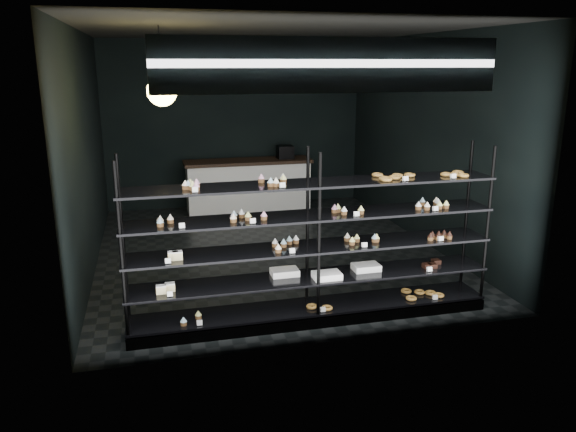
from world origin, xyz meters
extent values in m
cube|color=black|center=(0.00, 0.00, 0.01)|extent=(5.00, 6.00, 0.01)
cube|color=black|center=(0.00, 0.00, 3.20)|extent=(5.00, 6.00, 0.01)
cube|color=black|center=(0.00, 3.00, 1.60)|extent=(5.00, 0.01, 3.20)
cube|color=black|center=(0.00, -3.00, 1.60)|extent=(5.00, 0.01, 3.20)
cube|color=black|center=(-2.50, 0.00, 1.60)|extent=(0.01, 6.00, 3.20)
cube|color=black|center=(2.50, 0.00, 1.60)|extent=(0.01, 6.00, 3.20)
cube|color=black|center=(-0.03, -2.45, 0.06)|extent=(4.00, 0.50, 0.12)
cylinder|color=black|center=(-2.00, -2.67, 0.99)|extent=(0.04, 0.04, 1.85)
cylinder|color=black|center=(-2.00, -2.23, 0.99)|extent=(0.04, 0.04, 1.85)
cylinder|color=black|center=(-0.03, -2.67, 0.99)|extent=(0.04, 0.04, 1.85)
cylinder|color=black|center=(-0.03, -2.23, 0.99)|extent=(0.04, 0.04, 1.85)
cylinder|color=black|center=(1.94, -2.67, 0.99)|extent=(0.04, 0.04, 1.85)
cylinder|color=black|center=(1.94, -2.23, 0.99)|extent=(0.04, 0.04, 1.85)
cube|color=black|center=(-0.03, -2.45, 0.15)|extent=(4.00, 0.50, 0.03)
cube|color=black|center=(-0.03, -2.45, 0.50)|extent=(4.00, 0.50, 0.02)
cube|color=black|center=(-0.03, -2.45, 0.85)|extent=(4.00, 0.50, 0.02)
cube|color=black|center=(-0.03, -2.45, 1.20)|extent=(4.00, 0.50, 0.02)
cube|color=black|center=(-0.03, -2.45, 1.55)|extent=(4.00, 0.50, 0.02)
cube|color=white|center=(-1.25, -2.63, 1.59)|extent=(0.06, 0.04, 0.06)
cube|color=white|center=(-0.39, -2.63, 1.59)|extent=(0.06, 0.04, 0.06)
cube|color=white|center=(0.90, -2.63, 1.59)|extent=(0.05, 0.04, 0.06)
cube|color=white|center=(1.54, -2.63, 1.59)|extent=(0.06, 0.04, 0.06)
cube|color=white|center=(-1.46, -2.63, 1.24)|extent=(0.06, 0.04, 0.06)
cube|color=white|center=(-0.72, -2.63, 1.24)|extent=(0.05, 0.04, 0.06)
cube|color=white|center=(0.38, -2.63, 1.24)|extent=(0.06, 0.04, 0.06)
cube|color=white|center=(1.30, -2.63, 1.24)|extent=(0.06, 0.04, 0.06)
cube|color=white|center=(-1.54, -2.63, 0.89)|extent=(0.06, 0.04, 0.06)
cube|color=white|center=(-0.33, -2.63, 0.89)|extent=(0.06, 0.04, 0.06)
cube|color=white|center=(0.53, -2.63, 0.89)|extent=(0.05, 0.04, 0.06)
cube|color=white|center=(1.40, -2.63, 0.89)|extent=(0.06, 0.04, 0.06)
cube|color=white|center=(-1.59, -2.63, 0.54)|extent=(0.06, 0.04, 0.06)
cube|color=white|center=(1.33, -2.63, 0.54)|extent=(0.06, 0.04, 0.06)
cube|color=white|center=(-1.32, -2.63, 0.19)|extent=(0.06, 0.04, 0.06)
cube|color=white|center=(0.01, -2.63, 0.19)|extent=(0.05, 0.04, 0.06)
cube|color=white|center=(1.33, -2.63, 0.19)|extent=(0.06, 0.04, 0.06)
cube|color=#0C203F|center=(0.00, -2.92, 2.75)|extent=(3.20, 0.04, 0.45)
cube|color=white|center=(0.00, -2.94, 2.75)|extent=(3.30, 0.02, 0.50)
cylinder|color=black|center=(-1.49, -1.15, 2.90)|extent=(0.01, 0.01, 0.56)
sphere|color=#FFD259|center=(-1.49, -1.15, 2.45)|extent=(0.35, 0.35, 0.35)
cube|color=white|center=(0.15, 2.50, 0.46)|extent=(2.33, 0.60, 0.92)
cube|color=black|center=(0.15, 2.50, 0.95)|extent=(2.42, 0.65, 0.06)
cube|color=black|center=(0.88, 2.50, 1.10)|extent=(0.30, 0.30, 0.25)
camera|label=1|loc=(-1.68, -7.96, 2.77)|focal=35.00mm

